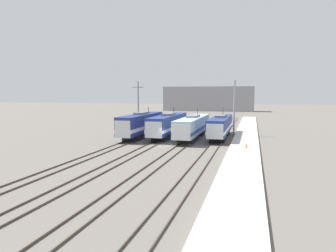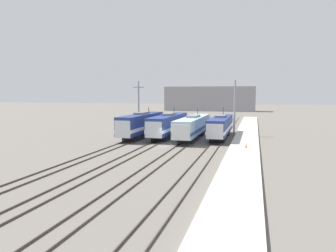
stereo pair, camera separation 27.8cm
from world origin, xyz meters
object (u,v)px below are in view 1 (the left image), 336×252
object	(u,v)px
locomotive_center_left	(168,125)
locomotive_center_right	(193,126)
locomotive_far_left	(141,125)
locomotive_far_right	(220,126)
catenary_tower_right	(234,107)
catenary_tower_left	(138,106)
traffic_cone	(246,145)

from	to	relation	value
locomotive_center_left	locomotive_center_right	bearing A→B (deg)	-7.13
locomotive_center_left	locomotive_far_left	bearing A→B (deg)	-162.86
locomotive_center_left	locomotive_far_right	bearing A→B (deg)	5.99
catenary_tower_right	locomotive_center_left	bearing A→B (deg)	-155.96
locomotive_center_left	catenary_tower_left	xyz separation A→B (m)	(-7.22, 4.96, 3.03)
locomotive_center_left	traffic_cone	world-z (taller)	locomotive_center_left
locomotive_far_left	catenary_tower_right	world-z (taller)	catenary_tower_right
locomotive_far_right	traffic_cone	world-z (taller)	locomotive_far_right
locomotive_center_left	traffic_cone	size ratio (longest dim) A/B	26.34
traffic_cone	locomotive_center_right	bearing A→B (deg)	133.04
locomotive_center_left	catenary_tower_left	size ratio (longest dim) A/B	1.80
locomotive_far_left	catenary_tower_right	size ratio (longest dim) A/B	1.76
locomotive_far_left	locomotive_center_right	xyz separation A→B (m)	(9.04, 0.83, -0.20)
locomotive_far_right	catenary_tower_right	distance (m)	5.50
locomotive_center_right	traffic_cone	bearing A→B (deg)	-46.96
catenary_tower_right	traffic_cone	size ratio (longest dim) A/B	14.63
catenary_tower_left	traffic_cone	xyz separation A→B (m)	(20.84, -15.27, -4.52)
locomotive_center_left	catenary_tower_left	world-z (taller)	catenary_tower_left
locomotive_far_left	catenary_tower_right	distance (m)	17.12
locomotive_far_right	catenary_tower_left	world-z (taller)	catenary_tower_left
locomotive_far_left	locomotive_far_right	distance (m)	13.76
traffic_cone	locomotive_center_left	bearing A→B (deg)	142.87
locomotive_far_left	locomotive_center_left	size ratio (longest dim) A/B	0.98
locomotive_far_right	locomotive_center_left	bearing A→B (deg)	-174.01
locomotive_center_right	catenary_tower_left	xyz separation A→B (m)	(-11.74, 5.52, 3.14)
locomotive_far_right	catenary_tower_left	size ratio (longest dim) A/B	1.80
catenary_tower_left	catenary_tower_right	world-z (taller)	same
catenary_tower_right	traffic_cone	xyz separation A→B (m)	(2.51, -15.27, -4.52)
locomotive_center_right	catenary_tower_right	xyz separation A→B (m)	(6.59, 5.52, 3.14)
locomotive_center_left	locomotive_center_right	distance (m)	4.55
locomotive_center_right	locomotive_far_left	bearing A→B (deg)	-174.76
locomotive_center_left	catenary_tower_right	size ratio (longest dim) A/B	1.80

